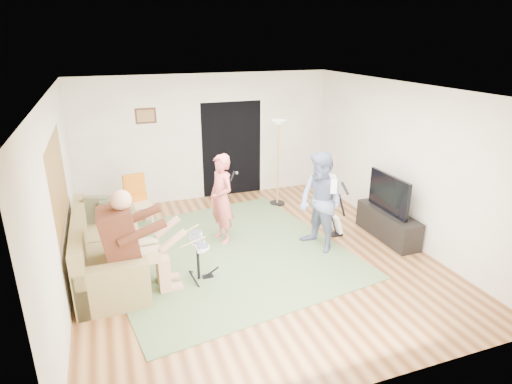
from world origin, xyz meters
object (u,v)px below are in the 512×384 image
Objects in this scene: sofa at (104,255)px; tv_cabinet at (388,224)px; dining_chair at (139,208)px; singer at (222,199)px; torchiere_lamp at (278,148)px; television at (389,193)px; drum_kit at (198,262)px; guitar_spare at (337,223)px; guitarist at (321,203)px.

sofa reaches higher than tv_cabinet.
singer is at bearing -52.31° from dining_chair.
torchiere_lamp is 1.30× the size of tv_cabinet.
tv_cabinet is at bearing 0.00° from television.
singer is at bearing 162.35° from television.
sofa is 1.47× the size of singer.
torchiere_lamp reaches higher than sofa.
tv_cabinet is 1.33× the size of television.
torchiere_lamp is 1.73× the size of television.
tv_cabinet is at bearing 57.77° from singer.
guitar_spare is at bearing 13.62° from drum_kit.
torchiere_lamp is at bearing 114.50° from singer.
drum_kit is at bearing -166.38° from guitar_spare.
sofa is 2.20× the size of television.
television is (3.45, 0.26, 0.55)m from drum_kit.
torchiere_lamp reaches higher than television.
singer is at bearing 58.90° from drum_kit.
guitar_spare reaches higher than tv_cabinet.
tv_cabinet is (3.50, 0.26, -0.05)m from drum_kit.
guitar_spare is (0.55, 0.37, -0.62)m from guitarist.
drum_kit is 2.77m from guitar_spare.
drum_kit is 0.86× the size of guitar_spare.
drum_kit is at bearing -45.97° from singer.
torchiere_lamp is 2.51m from television.
drum_kit is at bearing -175.74° from television.
guitar_spare is 0.43× the size of torchiere_lamp.
television reaches higher than sofa.
television is (4.75, -0.39, 0.54)m from sofa.
guitarist is 1.60× the size of television.
guitarist is 2.20m from torchiere_lamp.
torchiere_lamp reaches higher than tv_cabinet.
dining_chair reaches higher than sofa.
dining_chair is 0.71× the size of tv_cabinet.
tv_cabinet is 0.60m from television.
sofa is at bearing -153.42° from torchiere_lamp.
television is (0.76, -0.40, 0.63)m from guitar_spare.
torchiere_lamp is (2.27, 2.44, 0.95)m from drum_kit.
guitar_spare is (2.69, 0.65, -0.07)m from drum_kit.
guitarist is 2.14× the size of guitar_spare.
sofa reaches higher than guitar_spare.
sofa reaches higher than drum_kit.
sofa is 1.27× the size of torchiere_lamp.
torchiere_lamp reaches higher than drum_kit.
television is at bearing 57.47° from singer.
sofa is at bearing -112.35° from guitarist.
television reaches higher than guitar_spare.
dining_chair is at bearing 153.67° from television.
guitarist is at bearing -6.06° from sofa.
sofa is 2.10m from singer.
drum_kit is at bearing -26.51° from sofa.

